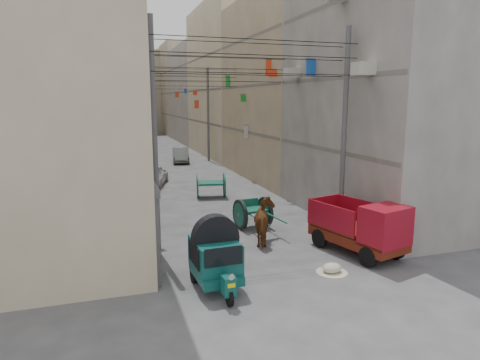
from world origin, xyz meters
name	(u,v)px	position (x,y,z in m)	size (l,w,h in m)	color
ground	(339,321)	(0.00, 0.00, 0.00)	(140.00, 140.00, 0.00)	#424245
building_row_left	(67,87)	(-8.00, 34.13, 6.46)	(8.00, 62.00, 14.00)	beige
building_row_right	(236,88)	(8.00, 34.13, 6.46)	(8.00, 62.00, 14.00)	#9D9893
end_cap_building	(133,92)	(0.00, 66.00, 6.50)	(22.00, 10.00, 13.00)	#B3A48D
shutters_left	(137,189)	(-3.92, 10.38, 1.49)	(0.18, 14.40, 2.88)	#4C4C51
signboards	(180,127)	(-0.01, 21.66, 3.43)	(8.22, 40.52, 5.67)	#E7411B
ac_units	(327,47)	(3.65, 7.67, 7.43)	(0.70, 6.55, 3.35)	#B6B4A3
utility_poles	(193,122)	(0.00, 17.00, 4.00)	(7.40, 22.20, 8.00)	#505053
overhead_cables	(202,72)	(0.00, 14.40, 6.77)	(7.40, 22.52, 1.12)	black
auto_rickshaw	(216,256)	(-2.37, 2.77, 0.97)	(1.40, 2.36, 1.65)	black
tonga_cart	(253,212)	(0.61, 7.98, 0.66)	(1.45, 2.90, 1.26)	black
mini_truck	(366,230)	(3.16, 3.61, 0.92)	(2.34, 3.70, 1.93)	black
second_cart	(211,184)	(0.32, 14.07, 0.73)	(1.78, 1.64, 1.37)	#125240
feed_sack	(332,268)	(1.35, 2.70, 0.15)	(0.61, 0.49, 0.31)	beige
horse	(266,222)	(0.42, 6.00, 0.82)	(0.88, 1.93, 1.63)	brown
distant_car_white	(152,175)	(-2.37, 18.57, 0.67)	(1.57, 3.91, 1.33)	silver
distant_car_grey	(181,155)	(1.11, 28.03, 0.63)	(1.32, 3.79, 1.25)	#555A59
distant_car_green	(145,141)	(-0.50, 42.28, 0.57)	(1.60, 3.93, 1.14)	#1C5134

